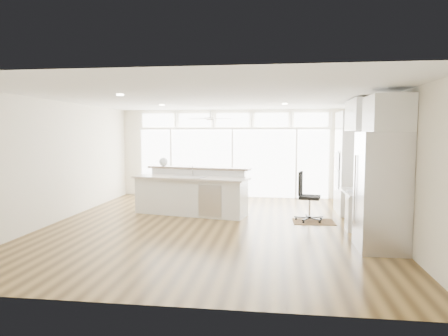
# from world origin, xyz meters

# --- Properties ---
(floor) EXTENTS (7.00, 8.00, 0.02)m
(floor) POSITION_xyz_m (0.00, 0.00, -0.01)
(floor) COLOR #483216
(floor) RESTS_ON ground
(ceiling) EXTENTS (7.00, 8.00, 0.02)m
(ceiling) POSITION_xyz_m (0.00, 0.00, 2.70)
(ceiling) COLOR white
(ceiling) RESTS_ON wall_back
(wall_back) EXTENTS (7.00, 0.04, 2.70)m
(wall_back) POSITION_xyz_m (0.00, 4.00, 1.35)
(wall_back) COLOR #EEE6CE
(wall_back) RESTS_ON floor
(wall_front) EXTENTS (7.00, 0.04, 2.70)m
(wall_front) POSITION_xyz_m (0.00, -4.00, 1.35)
(wall_front) COLOR #EEE6CE
(wall_front) RESTS_ON floor
(wall_left) EXTENTS (0.04, 8.00, 2.70)m
(wall_left) POSITION_xyz_m (-3.50, 0.00, 1.35)
(wall_left) COLOR #EEE6CE
(wall_left) RESTS_ON floor
(wall_right) EXTENTS (0.04, 8.00, 2.70)m
(wall_right) POSITION_xyz_m (3.50, 0.00, 1.35)
(wall_right) COLOR #EEE6CE
(wall_right) RESTS_ON floor
(glass_wall) EXTENTS (5.80, 0.06, 2.08)m
(glass_wall) POSITION_xyz_m (0.00, 3.94, 1.05)
(glass_wall) COLOR white
(glass_wall) RESTS_ON wall_back
(transom_row) EXTENTS (5.90, 0.06, 0.40)m
(transom_row) POSITION_xyz_m (0.00, 3.94, 2.38)
(transom_row) COLOR white
(transom_row) RESTS_ON wall_back
(desk_window) EXTENTS (0.04, 0.85, 0.85)m
(desk_window) POSITION_xyz_m (3.46, 0.30, 1.55)
(desk_window) COLOR white
(desk_window) RESTS_ON wall_right
(ceiling_fan) EXTENTS (1.16, 1.16, 0.32)m
(ceiling_fan) POSITION_xyz_m (-0.50, 2.80, 2.48)
(ceiling_fan) COLOR white
(ceiling_fan) RESTS_ON ceiling
(recessed_lights) EXTENTS (3.40, 3.00, 0.02)m
(recessed_lights) POSITION_xyz_m (0.00, 0.20, 2.68)
(recessed_lights) COLOR #F1E7CD
(recessed_lights) RESTS_ON ceiling
(oven_cabinet) EXTENTS (0.64, 1.20, 2.50)m
(oven_cabinet) POSITION_xyz_m (3.17, 1.80, 1.25)
(oven_cabinet) COLOR white
(oven_cabinet) RESTS_ON floor
(desk_nook) EXTENTS (0.72, 1.30, 0.76)m
(desk_nook) POSITION_xyz_m (3.13, 0.30, 0.38)
(desk_nook) COLOR white
(desk_nook) RESTS_ON floor
(upper_cabinets) EXTENTS (0.64, 1.30, 0.64)m
(upper_cabinets) POSITION_xyz_m (3.17, 0.30, 2.35)
(upper_cabinets) COLOR white
(upper_cabinets) RESTS_ON wall_right
(refrigerator) EXTENTS (0.76, 0.90, 2.00)m
(refrigerator) POSITION_xyz_m (3.11, -1.35, 1.00)
(refrigerator) COLOR silver
(refrigerator) RESTS_ON floor
(fridge_cabinet) EXTENTS (0.64, 0.90, 0.60)m
(fridge_cabinet) POSITION_xyz_m (3.17, -1.35, 2.30)
(fridge_cabinet) COLOR white
(fridge_cabinet) RESTS_ON wall_right
(framed_photos) EXTENTS (0.06, 0.22, 0.80)m
(framed_photos) POSITION_xyz_m (3.46, 0.92, 1.40)
(framed_photos) COLOR black
(framed_photos) RESTS_ON wall_right
(kitchen_island) EXTENTS (2.99, 1.63, 1.12)m
(kitchen_island) POSITION_xyz_m (-0.71, 1.15, 0.56)
(kitchen_island) COLOR white
(kitchen_island) RESTS_ON floor
(rug) EXTENTS (0.94, 0.69, 0.01)m
(rug) POSITION_xyz_m (2.19, 0.67, 0.01)
(rug) COLOR #382311
(rug) RESTS_ON floor
(office_chair) EXTENTS (0.66, 0.63, 1.10)m
(office_chair) POSITION_xyz_m (2.10, 0.76, 0.55)
(office_chair) COLOR black
(office_chair) RESTS_ON floor
(fishbowl) EXTENTS (0.25, 0.25, 0.22)m
(fishbowl) POSITION_xyz_m (-1.56, 1.74, 1.24)
(fishbowl) COLOR white
(fishbowl) RESTS_ON kitchen_island
(monitor) EXTENTS (0.13, 0.49, 0.40)m
(monitor) POSITION_xyz_m (3.05, 0.30, 0.96)
(monitor) COLOR black
(monitor) RESTS_ON desk_nook
(keyboard) EXTENTS (0.15, 0.32, 0.02)m
(keyboard) POSITION_xyz_m (2.88, 0.30, 0.77)
(keyboard) COLOR silver
(keyboard) RESTS_ON desk_nook
(potted_plant) EXTENTS (0.30, 0.32, 0.23)m
(potted_plant) POSITION_xyz_m (3.17, 1.80, 2.61)
(potted_plant) COLOR #2A5C27
(potted_plant) RESTS_ON oven_cabinet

